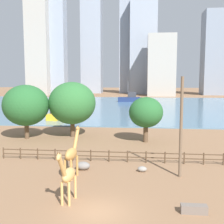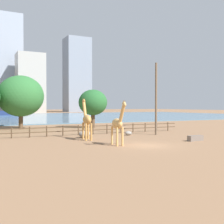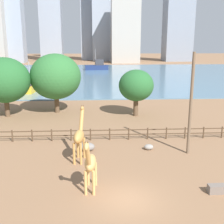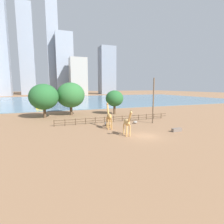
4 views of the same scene
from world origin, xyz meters
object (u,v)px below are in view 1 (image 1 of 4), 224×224
(feeding_trough, at_px, (194,209))
(tree_center_broad, at_px, (72,103))
(boulder_near_fence, at_px, (83,166))
(giraffe_tall, at_px, (72,153))
(boat_sailboat, at_px, (130,98))
(boulder_by_pole, at_px, (142,169))
(giraffe_companion, at_px, (68,176))
(boat_ferry, at_px, (86,99))
(tree_left_large, at_px, (146,113))
(tree_right_tall, at_px, (26,105))
(utility_pole, at_px, (181,128))
(boat_tug, at_px, (57,114))

(feeding_trough, xyz_separation_m, tree_center_broad, (-14.56, 24.45, 5.09))
(boulder_near_fence, xyz_separation_m, feeding_trough, (9.55, -8.43, -0.11))
(giraffe_tall, relative_size, boat_sailboat, 0.52)
(giraffe_tall, height_order, boulder_by_pole, giraffe_tall)
(giraffe_companion, height_order, boat_ferry, boat_ferry)
(giraffe_tall, xyz_separation_m, feeding_trough, (10.13, -6.26, -1.96))
(boulder_near_fence, distance_m, tree_left_large, 15.34)
(tree_left_large, bearing_deg, tree_center_broad, 166.71)
(giraffe_tall, xyz_separation_m, tree_right_tall, (-11.15, 16.07, 2.91))
(boat_sailboat, bearing_deg, boulder_near_fence, 83.36)
(giraffe_tall, xyz_separation_m, boulder_near_fence, (0.58, 2.18, -1.85))
(giraffe_tall, relative_size, utility_pole, 0.50)
(boat_ferry, height_order, boat_sailboat, boat_sailboat)
(utility_pole, relative_size, tree_center_broad, 1.08)
(boulder_near_fence, height_order, boat_sailboat, boat_sailboat)
(boulder_by_pole, distance_m, boat_ferry, 87.27)
(utility_pole, height_order, tree_right_tall, utility_pole)
(feeding_trough, height_order, boat_sailboat, boat_sailboat)
(tree_right_tall, bearing_deg, tree_center_broad, 17.47)
(boulder_by_pole, bearing_deg, boulder_near_fence, 179.83)
(boulder_near_fence, bearing_deg, tree_left_large, 63.69)
(tree_left_large, bearing_deg, boat_tug, 133.57)
(tree_center_broad, bearing_deg, tree_right_tall, -162.53)
(tree_left_large, relative_size, boat_ferry, 1.01)
(giraffe_companion, xyz_separation_m, tree_left_large, (6.09, 20.96, 2.29))
(utility_pole, bearing_deg, giraffe_tall, -174.12)
(giraffe_tall, distance_m, boulder_near_fence, 2.91)
(tree_right_tall, bearing_deg, utility_pole, -35.23)
(boat_sailboat, distance_m, boat_tug, 52.39)
(tree_center_broad, bearing_deg, tree_left_large, -13.29)
(boulder_near_fence, xyz_separation_m, boat_tug, (-13.12, 33.97, 0.84))
(utility_pole, distance_m, boulder_by_pole, 5.79)
(tree_left_large, height_order, tree_center_broad, tree_center_broad)
(boulder_by_pole, relative_size, boat_ferry, 0.14)
(giraffe_tall, height_order, boat_sailboat, boat_sailboat)
(giraffe_tall, bearing_deg, tree_center_broad, 22.42)
(giraffe_companion, height_order, utility_pole, utility_pole)
(boulder_by_pole, bearing_deg, utility_pole, -17.50)
(utility_pole, relative_size, boat_sailboat, 1.03)
(feeding_trough, height_order, tree_center_broad, tree_center_broad)
(feeding_trough, relative_size, boat_sailboat, 0.20)
(boulder_near_fence, distance_m, tree_right_tall, 18.80)
(feeding_trough, relative_size, tree_left_large, 0.27)
(giraffe_companion, relative_size, boat_tug, 0.61)
(feeding_trough, relative_size, boat_ferry, 0.27)
(tree_right_tall, xyz_separation_m, boat_tug, (-1.39, 20.07, -3.92))
(boulder_near_fence, bearing_deg, utility_pole, -6.75)
(boat_tug, bearing_deg, tree_right_tall, -172.57)
(giraffe_companion, distance_m, feeding_trough, 9.27)
(boulder_by_pole, bearing_deg, boat_tug, 119.39)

